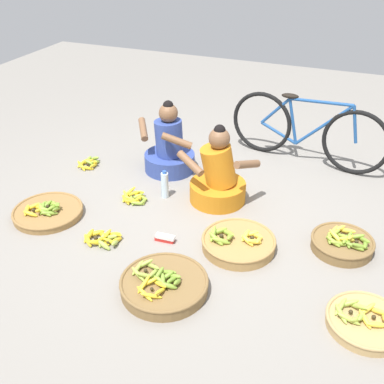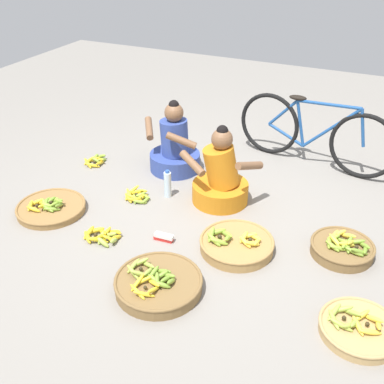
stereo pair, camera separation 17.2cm
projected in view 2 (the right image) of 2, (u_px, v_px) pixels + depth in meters
name	position (u px, v px, depth m)	size (l,w,h in m)	color
ground_plane	(201.00, 215.00, 4.17)	(10.00, 10.00, 0.00)	gray
vendor_woman_front	(221.00, 178.00, 4.26)	(0.72, 0.54, 0.76)	orange
vendor_woman_behind	(174.00, 148.00, 4.80)	(0.70, 0.52, 0.76)	#334793
bicycle_leaning	(314.00, 133.00, 4.83)	(1.69, 0.32, 0.73)	black
banana_basket_near_bicycle	(158.00, 283.00, 3.33)	(0.63, 0.63, 0.17)	brown
banana_basket_front_right	(51.00, 207.00, 4.20)	(0.62, 0.62, 0.14)	olive
banana_basket_mid_right	(236.00, 244.00, 3.72)	(0.60, 0.60, 0.17)	#A87F47
banana_basket_mid_left	(359.00, 328.00, 2.98)	(0.52, 0.52, 0.15)	tan
banana_basket_back_left	(342.00, 248.00, 3.67)	(0.50, 0.50, 0.18)	brown
loose_bananas_near_vendor	(96.00, 161.00, 5.02)	(0.23, 0.28, 0.09)	gold
loose_bananas_back_right	(137.00, 196.00, 4.40)	(0.28, 0.26, 0.10)	gold
loose_bananas_front_left	(103.00, 236.00, 3.85)	(0.32, 0.26, 0.10)	gold
water_bottle	(168.00, 184.00, 4.39)	(0.07, 0.07, 0.28)	silver
packet_carton_stack	(164.00, 237.00, 3.84)	(0.17, 0.06, 0.06)	red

